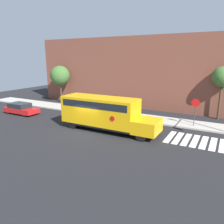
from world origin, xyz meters
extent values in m
plane|color=black|center=(0.00, 0.00, 0.00)|extent=(60.00, 60.00, 0.00)
cube|color=#B2ADA3|center=(0.00, 6.50, 0.07)|extent=(44.00, 3.00, 0.15)
cube|color=brown|center=(0.00, 13.00, 4.81)|extent=(32.00, 4.00, 9.61)
cube|color=white|center=(7.26, 2.00, 0.00)|extent=(0.50, 3.20, 0.01)
cube|color=white|center=(7.96, 2.00, 0.00)|extent=(0.50, 3.20, 0.01)
cube|color=white|center=(8.66, 2.00, 0.00)|extent=(0.50, 3.20, 0.01)
cube|color=white|center=(9.36, 2.00, 0.00)|extent=(0.50, 3.20, 0.01)
cube|color=white|center=(10.06, 2.00, 0.00)|extent=(0.50, 3.20, 0.01)
cube|color=white|center=(10.76, 2.00, 0.00)|extent=(0.50, 3.20, 0.01)
cube|color=white|center=(11.46, 2.00, 0.00)|extent=(0.50, 3.20, 0.01)
cube|color=#EAA80F|center=(0.69, 0.86, 1.81)|extent=(7.48, 2.50, 2.72)
cube|color=#EAA80F|center=(5.48, 0.86, 1.03)|extent=(2.11, 2.50, 1.16)
cube|color=black|center=(0.69, 0.86, 0.53)|extent=(7.48, 2.54, 0.16)
cube|color=black|center=(0.69, 0.86, 2.62)|extent=(6.88, 2.53, 0.64)
cylinder|color=red|center=(2.74, -0.43, 1.67)|extent=(0.44, 0.02, 0.44)
cylinder|color=black|center=(5.38, 1.94, 0.50)|extent=(1.00, 0.30, 1.00)
cylinder|color=black|center=(5.38, -0.22, 0.50)|extent=(1.00, 0.30, 1.00)
cylinder|color=black|center=(-1.85, 1.94, 0.50)|extent=(1.00, 0.30, 1.00)
cylinder|color=black|center=(-1.85, -0.22, 0.50)|extent=(1.00, 0.30, 1.00)
cube|color=red|center=(-11.07, 1.34, 0.50)|extent=(4.44, 1.88, 0.55)
cube|color=#1E2328|center=(-11.34, 1.34, 1.06)|extent=(2.49, 1.73, 0.57)
cylinder|color=black|center=(-9.61, 2.16, 0.32)|extent=(0.64, 0.22, 0.64)
cylinder|color=black|center=(-9.61, 0.52, 0.32)|extent=(0.64, 0.22, 0.64)
cylinder|color=black|center=(-12.54, 2.16, 0.32)|extent=(0.64, 0.22, 0.64)
cylinder|color=black|center=(-12.54, 0.52, 0.32)|extent=(0.64, 0.22, 0.64)
cylinder|color=#38383A|center=(8.64, 5.92, 1.27)|extent=(0.07, 0.07, 2.54)
cylinder|color=red|center=(8.64, 5.87, 2.50)|extent=(0.80, 0.03, 0.80)
cylinder|color=#423323|center=(10.60, 10.34, 2.06)|extent=(0.26, 0.26, 4.11)
sphere|color=#3D662D|center=(10.60, 10.34, 4.79)|extent=(2.25, 2.25, 2.25)
cylinder|color=#423323|center=(-11.74, 9.47, 1.63)|extent=(0.25, 0.25, 3.26)
sphere|color=#3D662D|center=(-11.74, 9.47, 4.15)|extent=(2.98, 2.98, 2.98)
camera|label=1|loc=(11.43, -16.48, 6.80)|focal=35.00mm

